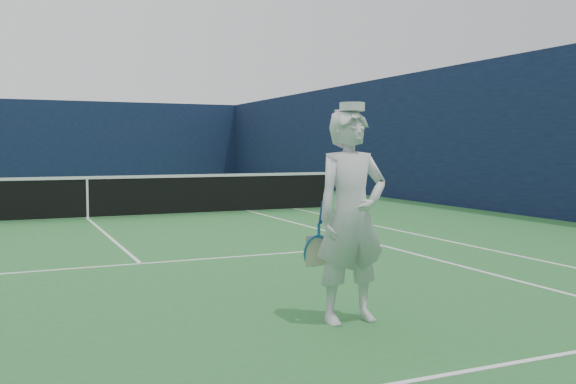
% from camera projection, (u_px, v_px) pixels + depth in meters
% --- Properties ---
extents(ground, '(80.00, 80.00, 0.00)m').
position_uv_depth(ground, '(88.00, 219.00, 15.10)').
color(ground, '#286B30').
rests_on(ground, ground).
extents(court_markings, '(11.03, 23.83, 0.01)m').
position_uv_depth(court_markings, '(88.00, 219.00, 15.10)').
color(court_markings, white).
rests_on(court_markings, ground).
extents(windscreen_fence, '(20.12, 36.12, 4.00)m').
position_uv_depth(windscreen_fence, '(86.00, 134.00, 14.96)').
color(windscreen_fence, '#0E1935').
rests_on(windscreen_fence, ground).
extents(tennis_net, '(12.88, 0.09, 1.07)m').
position_uv_depth(tennis_net, '(87.00, 195.00, 15.06)').
color(tennis_net, '#141E4C').
rests_on(tennis_net, ground).
extents(tennis_player, '(0.81, 0.51, 2.11)m').
position_uv_depth(tennis_player, '(351.00, 216.00, 6.13)').
color(tennis_player, silver).
rests_on(tennis_player, ground).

